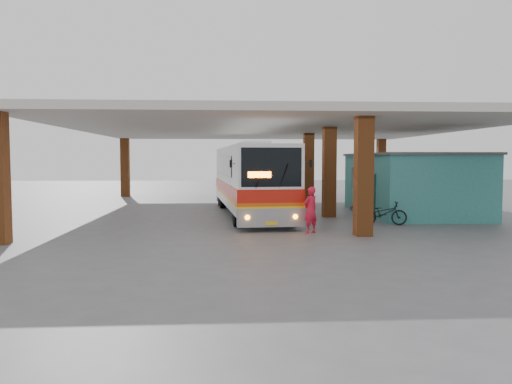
{
  "coord_description": "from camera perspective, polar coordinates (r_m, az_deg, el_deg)",
  "views": [
    {
      "loc": [
        -2.04,
        -20.86,
        2.81
      ],
      "look_at": [
        -0.74,
        0.0,
        1.42
      ],
      "focal_mm": 35.0,
      "sensor_mm": 36.0,
      "label": 1
    }
  ],
  "objects": [
    {
      "name": "ground",
      "position": [
        21.15,
        2.01,
        -3.85
      ],
      "size": [
        90.0,
        90.0,
        0.0
      ],
      "primitive_type": "plane",
      "color": "#515154",
      "rests_on": "ground"
    },
    {
      "name": "brick_columns",
      "position": [
        26.1,
        4.07,
        2.39
      ],
      "size": [
        20.1,
        21.6,
        4.35
      ],
      "color": "#9B4E21",
      "rests_on": "ground"
    },
    {
      "name": "canopy_roof",
      "position": [
        27.53,
        1.75,
        7.31
      ],
      "size": [
        21.0,
        23.0,
        0.3
      ],
      "primitive_type": "cube",
      "color": "beige",
      "rests_on": "brick_columns"
    },
    {
      "name": "shop_building",
      "position": [
        26.66,
        17.4,
        0.94
      ],
      "size": [
        5.2,
        8.2,
        3.11
      ],
      "color": "teal",
      "rests_on": "ground"
    },
    {
      "name": "coach_bus",
      "position": [
        25.04,
        -0.65,
        1.5
      ],
      "size": [
        3.61,
        12.65,
        3.64
      ],
      "rotation": [
        0.0,
        0.0,
        0.08
      ],
      "color": "silver",
      "rests_on": "ground"
    },
    {
      "name": "motorcycle",
      "position": [
        21.91,
        14.39,
        -2.35
      ],
      "size": [
        2.03,
        1.0,
        1.02
      ],
      "primitive_type": "imported",
      "rotation": [
        0.0,
        0.0,
        1.4
      ],
      "color": "black",
      "rests_on": "ground"
    },
    {
      "name": "pedestrian",
      "position": [
        18.98,
        6.24,
        -2.06
      ],
      "size": [
        0.77,
        0.72,
        1.77
      ],
      "primitive_type": "imported",
      "rotation": [
        0.0,
        0.0,
        3.76
      ],
      "color": "red",
      "rests_on": "ground"
    },
    {
      "name": "red_chair",
      "position": [
        27.83,
        11.29,
        -1.41
      ],
      "size": [
        0.37,
        0.37,
        0.71
      ],
      "rotation": [
        0.0,
        0.0,
        0.01
      ],
      "color": "#AF1212",
      "rests_on": "ground"
    }
  ]
}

